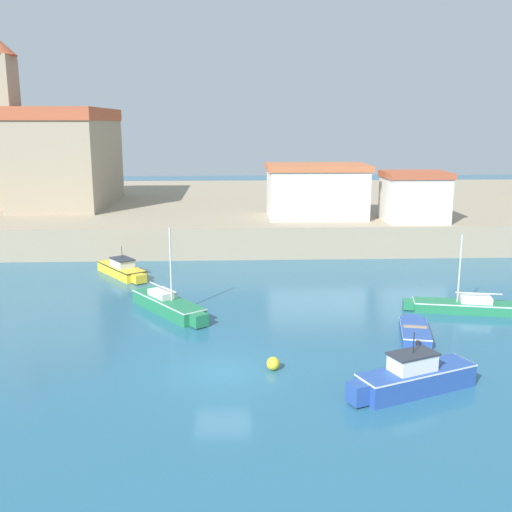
# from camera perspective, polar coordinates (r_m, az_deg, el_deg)

# --- Properties ---
(ground_plane) EXTENTS (200.00, 200.00, 0.00)m
(ground_plane) POSITION_cam_1_polar(r_m,az_deg,el_deg) (27.14, -3.21, -10.98)
(ground_plane) COLOR #28607F
(quay_seawall) EXTENTS (120.00, 40.00, 2.59)m
(quay_seawall) POSITION_cam_1_polar(r_m,az_deg,el_deg) (67.58, -2.78, 4.48)
(quay_seawall) COLOR gray
(quay_seawall) RESTS_ON ground
(sailboat_green_0) EXTENTS (4.85, 6.15, 5.08)m
(sailboat_green_0) POSITION_cam_1_polar(r_m,az_deg,el_deg) (35.32, -8.30, -4.58)
(sailboat_green_0) COLOR #237A4C
(sailboat_green_0) RESTS_ON ground
(motorboat_yellow_1) EXTENTS (4.26, 5.37, 2.21)m
(motorboat_yellow_1) POSITION_cam_1_polar(r_m,az_deg,el_deg) (44.24, -12.62, -1.24)
(motorboat_yellow_1) COLOR yellow
(motorboat_yellow_1) RESTS_ON ground
(dinghy_blue_2) EXTENTS (2.16, 4.40, 0.61)m
(dinghy_blue_2) POSITION_cam_1_polar(r_m,az_deg,el_deg) (32.29, 14.88, -6.91)
(dinghy_blue_2) COLOR #284C9E
(dinghy_blue_2) RESTS_ON ground
(motorboat_blue_3) EXTENTS (5.80, 3.33, 2.62)m
(motorboat_blue_3) POSITION_cam_1_polar(r_m,az_deg,el_deg) (25.85, 14.77, -11.09)
(motorboat_blue_3) COLOR #284C9E
(motorboat_blue_3) RESTS_ON ground
(sailboat_green_4) EXTENTS (6.53, 2.54, 4.60)m
(sailboat_green_4) POSITION_cam_1_polar(r_m,az_deg,el_deg) (37.11, 19.16, -4.47)
(sailboat_green_4) COLOR #237A4C
(sailboat_green_4) RESTS_ON ground
(mooring_buoy) EXTENTS (0.60, 0.60, 0.60)m
(mooring_buoy) POSITION_cam_1_polar(r_m,az_deg,el_deg) (27.22, 1.64, -10.20)
(mooring_buoy) COLOR yellow
(mooring_buoy) RESTS_ON ground
(church) EXTENTS (12.04, 16.04, 16.40)m
(church) POSITION_cam_1_polar(r_m,az_deg,el_deg) (64.28, -18.23, 9.44)
(church) COLOR gray
(church) RESTS_ON quay_seawall
(harbor_shed_mid_row) EXTENTS (8.86, 5.83, 4.67)m
(harbor_shed_mid_row) POSITION_cam_1_polar(r_m,az_deg,el_deg) (53.33, 5.77, 6.21)
(harbor_shed_mid_row) COLOR silver
(harbor_shed_mid_row) RESTS_ON quay_seawall
(harbor_shed_far_end) EXTENTS (5.31, 4.61, 4.21)m
(harbor_shed_far_end) POSITION_cam_1_polar(r_m,az_deg,el_deg) (52.63, 14.86, 5.51)
(harbor_shed_far_end) COLOR silver
(harbor_shed_far_end) RESTS_ON quay_seawall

